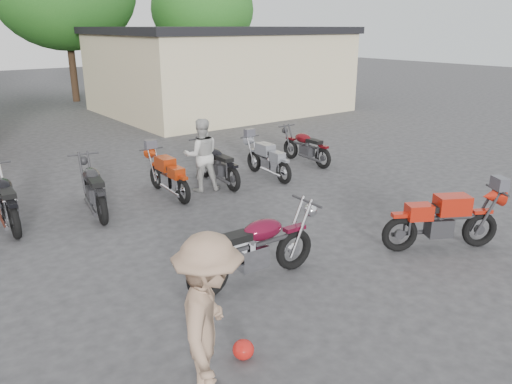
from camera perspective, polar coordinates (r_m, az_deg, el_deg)
ground at (r=7.75m, az=4.39°, el=-11.21°), size 90.00×90.00×0.00m
stucco_building at (r=23.95m, az=-4.24°, el=13.48°), size 10.00×8.00×3.50m
tree_2 at (r=28.31m, az=-20.82°, el=18.54°), size 7.04×7.04×8.80m
tree_3 at (r=31.64m, az=-6.06°, el=18.37°), size 6.08×6.08×7.60m
vintage_motorcycle at (r=7.70m, az=-0.03°, el=-5.97°), size 2.25×0.83×1.29m
sportbike at (r=9.44m, az=20.69°, el=-2.74°), size 2.16×1.63×1.21m
helmet at (r=6.31m, az=-1.46°, el=-17.56°), size 0.33×0.33×0.24m
person_light at (r=12.05m, az=-6.25°, el=4.22°), size 1.04×0.93×1.76m
person_tan at (r=5.25m, az=-5.34°, el=-14.66°), size 1.33×1.43×1.94m
row_bike_2 at (r=11.06m, az=-26.76°, el=-0.49°), size 0.79×2.13×1.22m
row_bike_3 at (r=11.13m, az=-18.11°, el=0.72°), size 1.03×2.19×1.22m
row_bike_4 at (r=11.84m, az=-10.04°, el=2.11°), size 0.67×1.90×1.10m
row_bike_5 at (r=12.59m, az=-4.49°, el=3.43°), size 0.75×1.99×1.14m
row_bike_6 at (r=13.12m, az=1.33°, el=3.95°), size 0.70×1.88×1.07m
row_bike_7 at (r=14.56m, az=5.68°, el=5.39°), size 0.63×1.90×1.10m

